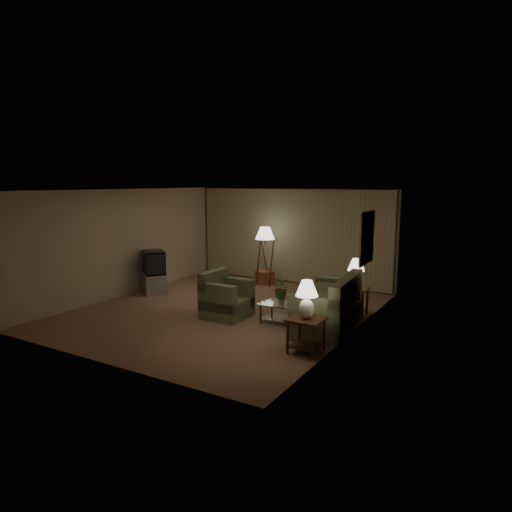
{
  "coord_description": "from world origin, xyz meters",
  "views": [
    {
      "loc": [
        5.66,
        -8.25,
        2.87
      ],
      "look_at": [
        0.48,
        0.6,
        1.2
      ],
      "focal_mm": 32.0,
      "sensor_mm": 36.0,
      "label": 1
    }
  ],
  "objects_px": {
    "armchair": "(227,299)",
    "side_table_far": "(355,297)",
    "coffee_table": "(288,311)",
    "table_lamp_near": "(307,296)",
    "floor_lamp": "(265,255)",
    "vase": "(282,300)",
    "side_table_near": "(306,329)",
    "tv_cabinet": "(155,283)",
    "sofa": "(327,308)",
    "table_lamp_far": "(356,271)",
    "ottoman": "(264,277)",
    "crt_tv": "(154,262)"
  },
  "relations": [
    {
      "from": "sofa",
      "to": "tv_cabinet",
      "type": "bearing_deg",
      "value": -102.55
    },
    {
      "from": "coffee_table",
      "to": "vase",
      "type": "distance_m",
      "value": 0.26
    },
    {
      "from": "armchair",
      "to": "table_lamp_far",
      "type": "height_order",
      "value": "table_lamp_far"
    },
    {
      "from": "side_table_far",
      "to": "table_lamp_near",
      "type": "relative_size",
      "value": 0.91
    },
    {
      "from": "sofa",
      "to": "table_lamp_far",
      "type": "distance_m",
      "value": 1.38
    },
    {
      "from": "side_table_near",
      "to": "tv_cabinet",
      "type": "distance_m",
      "value": 5.55
    },
    {
      "from": "ottoman",
      "to": "vase",
      "type": "height_order",
      "value": "vase"
    },
    {
      "from": "side_table_far",
      "to": "table_lamp_near",
      "type": "height_order",
      "value": "table_lamp_near"
    },
    {
      "from": "table_lamp_near",
      "to": "coffee_table",
      "type": "bearing_deg",
      "value": 127.52
    },
    {
      "from": "table_lamp_near",
      "to": "vase",
      "type": "xyz_separation_m",
      "value": [
        -1.11,
        1.25,
        -0.5
      ]
    },
    {
      "from": "side_table_far",
      "to": "floor_lamp",
      "type": "xyz_separation_m",
      "value": [
        -3.09,
        1.49,
        0.46
      ]
    },
    {
      "from": "ottoman",
      "to": "vase",
      "type": "distance_m",
      "value": 3.72
    },
    {
      "from": "side_table_far",
      "to": "armchair",
      "type": "bearing_deg",
      "value": -146.18
    },
    {
      "from": "table_lamp_near",
      "to": "floor_lamp",
      "type": "distance_m",
      "value": 5.13
    },
    {
      "from": "vase",
      "to": "floor_lamp",
      "type": "bearing_deg",
      "value": 124.88
    },
    {
      "from": "armchair",
      "to": "tv_cabinet",
      "type": "xyz_separation_m",
      "value": [
        -2.88,
        0.88,
        -0.14
      ]
    },
    {
      "from": "crt_tv",
      "to": "ottoman",
      "type": "relative_size",
      "value": 1.52
    },
    {
      "from": "side_table_far",
      "to": "ottoman",
      "type": "relative_size",
      "value": 1.05
    },
    {
      "from": "table_lamp_far",
      "to": "vase",
      "type": "bearing_deg",
      "value": -129.43
    },
    {
      "from": "table_lamp_far",
      "to": "tv_cabinet",
      "type": "xyz_separation_m",
      "value": [
        -5.2,
        -0.68,
        -0.73
      ]
    },
    {
      "from": "armchair",
      "to": "crt_tv",
      "type": "xyz_separation_m",
      "value": [
        -2.88,
        0.88,
        0.41
      ]
    },
    {
      "from": "floor_lamp",
      "to": "ottoman",
      "type": "xyz_separation_m",
      "value": [
        -0.13,
        0.21,
        -0.67
      ]
    },
    {
      "from": "sofa",
      "to": "crt_tv",
      "type": "relative_size",
      "value": 2.44
    },
    {
      "from": "coffee_table",
      "to": "floor_lamp",
      "type": "xyz_separation_m",
      "value": [
        -2.13,
        2.84,
        0.58
      ]
    },
    {
      "from": "table_lamp_far",
      "to": "tv_cabinet",
      "type": "height_order",
      "value": "table_lamp_far"
    },
    {
      "from": "sofa",
      "to": "ottoman",
      "type": "height_order",
      "value": "sofa"
    },
    {
      "from": "armchair",
      "to": "coffee_table",
      "type": "bearing_deg",
      "value": -82.29
    },
    {
      "from": "armchair",
      "to": "sofa",
      "type": "bearing_deg",
      "value": -82.85
    },
    {
      "from": "crt_tv",
      "to": "floor_lamp",
      "type": "height_order",
      "value": "floor_lamp"
    },
    {
      "from": "crt_tv",
      "to": "ottoman",
      "type": "distance_m",
      "value": 3.15
    },
    {
      "from": "side_table_near",
      "to": "tv_cabinet",
      "type": "xyz_separation_m",
      "value": [
        -5.2,
        1.92,
        -0.16
      ]
    },
    {
      "from": "armchair",
      "to": "side_table_far",
      "type": "xyz_separation_m",
      "value": [
        2.32,
        1.55,
        0.02
      ]
    },
    {
      "from": "armchair",
      "to": "crt_tv",
      "type": "height_order",
      "value": "crt_tv"
    },
    {
      "from": "side_table_near",
      "to": "crt_tv",
      "type": "height_order",
      "value": "crt_tv"
    },
    {
      "from": "sofa",
      "to": "side_table_far",
      "type": "relative_size",
      "value": 3.53
    },
    {
      "from": "side_table_near",
      "to": "table_lamp_near",
      "type": "distance_m",
      "value": 0.57
    },
    {
      "from": "table_lamp_far",
      "to": "crt_tv",
      "type": "bearing_deg",
      "value": -172.6
    },
    {
      "from": "table_lamp_near",
      "to": "tv_cabinet",
      "type": "xyz_separation_m",
      "value": [
        -5.2,
        1.92,
        -0.74
      ]
    },
    {
      "from": "coffee_table",
      "to": "armchair",
      "type": "bearing_deg",
      "value": -171.46
    },
    {
      "from": "ottoman",
      "to": "armchair",
      "type": "bearing_deg",
      "value": -74.52
    },
    {
      "from": "armchair",
      "to": "side_table_near",
      "type": "bearing_deg",
      "value": -115.1
    },
    {
      "from": "tv_cabinet",
      "to": "vase",
      "type": "bearing_deg",
      "value": 29.16
    },
    {
      "from": "armchair",
      "to": "ottoman",
      "type": "relative_size",
      "value": 1.66
    },
    {
      "from": "side_table_far",
      "to": "coffee_table",
      "type": "height_order",
      "value": "side_table_far"
    },
    {
      "from": "floor_lamp",
      "to": "side_table_near",
      "type": "bearing_deg",
      "value": -52.93
    },
    {
      "from": "tv_cabinet",
      "to": "floor_lamp",
      "type": "bearing_deg",
      "value": 84.27
    },
    {
      "from": "side_table_far",
      "to": "tv_cabinet",
      "type": "xyz_separation_m",
      "value": [
        -5.2,
        -0.68,
        -0.16
      ]
    },
    {
      "from": "table_lamp_far",
      "to": "coffee_table",
      "type": "distance_m",
      "value": 1.8
    },
    {
      "from": "armchair",
      "to": "floor_lamp",
      "type": "bearing_deg",
      "value": 13.38
    },
    {
      "from": "armchair",
      "to": "ottoman",
      "type": "xyz_separation_m",
      "value": [
        -0.9,
        3.26,
        -0.2
      ]
    }
  ]
}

